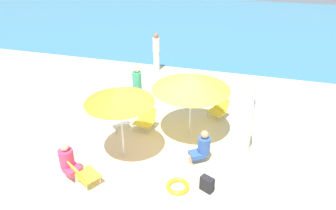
{
  "coord_description": "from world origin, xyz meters",
  "views": [
    {
      "loc": [
        1.9,
        -6.65,
        5.11
      ],
      "look_at": [
        -0.28,
        1.08,
        0.7
      ],
      "focal_mm": 33.99,
      "sensor_mm": 36.0,
      "label": 1
    }
  ],
  "objects_px": {
    "person_b": "(137,90)",
    "swim_ring": "(178,186)",
    "beach_chair_c": "(119,117)",
    "person_d": "(68,160)",
    "umbrella_orange": "(119,95)",
    "warning_sign": "(253,110)",
    "person_a": "(202,147)",
    "beach_bag": "(207,184)",
    "umbrella_yellow": "(191,81)",
    "beach_chair_d": "(145,118)",
    "beach_chair_b": "(83,174)",
    "beach_chair_a": "(219,108)",
    "person_c": "(156,52)"
  },
  "relations": [
    {
      "from": "umbrella_yellow",
      "to": "swim_ring",
      "type": "distance_m",
      "value": 2.73
    },
    {
      "from": "umbrella_orange",
      "to": "warning_sign",
      "type": "bearing_deg",
      "value": 16.7
    },
    {
      "from": "beach_chair_b",
      "to": "person_c",
      "type": "relative_size",
      "value": 0.47
    },
    {
      "from": "beach_chair_b",
      "to": "person_d",
      "type": "relative_size",
      "value": 0.83
    },
    {
      "from": "beach_chair_a",
      "to": "beach_chair_d",
      "type": "bearing_deg",
      "value": -27.47
    },
    {
      "from": "beach_chair_d",
      "to": "warning_sign",
      "type": "height_order",
      "value": "warning_sign"
    },
    {
      "from": "umbrella_yellow",
      "to": "warning_sign",
      "type": "relative_size",
      "value": 1.02
    },
    {
      "from": "person_d",
      "to": "person_c",
      "type": "bearing_deg",
      "value": 115.6
    },
    {
      "from": "person_a",
      "to": "warning_sign",
      "type": "bearing_deg",
      "value": 173.03
    },
    {
      "from": "beach_chair_b",
      "to": "swim_ring",
      "type": "xyz_separation_m",
      "value": [
        2.08,
        0.48,
        -0.27
      ]
    },
    {
      "from": "beach_chair_d",
      "to": "swim_ring",
      "type": "relative_size",
      "value": 1.23
    },
    {
      "from": "umbrella_yellow",
      "to": "beach_chair_a",
      "type": "distance_m",
      "value": 1.89
    },
    {
      "from": "umbrella_yellow",
      "to": "umbrella_orange",
      "type": "height_order",
      "value": "umbrella_orange"
    },
    {
      "from": "person_c",
      "to": "person_b",
      "type": "bearing_deg",
      "value": -107.28
    },
    {
      "from": "person_b",
      "to": "warning_sign",
      "type": "xyz_separation_m",
      "value": [
        3.49,
        -1.27,
        0.51
      ]
    },
    {
      "from": "beach_bag",
      "to": "person_d",
      "type": "bearing_deg",
      "value": -173.02
    },
    {
      "from": "beach_chair_d",
      "to": "swim_ring",
      "type": "bearing_deg",
      "value": 44.36
    },
    {
      "from": "beach_bag",
      "to": "umbrella_orange",
      "type": "bearing_deg",
      "value": 163.35
    },
    {
      "from": "warning_sign",
      "to": "person_b",
      "type": "bearing_deg",
      "value": 153.64
    },
    {
      "from": "person_a",
      "to": "beach_bag",
      "type": "distance_m",
      "value": 1.1
    },
    {
      "from": "umbrella_yellow",
      "to": "person_b",
      "type": "height_order",
      "value": "umbrella_yellow"
    },
    {
      "from": "beach_chair_c",
      "to": "beach_chair_d",
      "type": "distance_m",
      "value": 0.79
    },
    {
      "from": "beach_chair_c",
      "to": "beach_bag",
      "type": "relative_size",
      "value": 1.95
    },
    {
      "from": "warning_sign",
      "to": "swim_ring",
      "type": "bearing_deg",
      "value": -136.33
    },
    {
      "from": "person_d",
      "to": "beach_bag",
      "type": "height_order",
      "value": "person_d"
    },
    {
      "from": "beach_chair_a",
      "to": "person_c",
      "type": "height_order",
      "value": "person_c"
    },
    {
      "from": "beach_chair_d",
      "to": "person_a",
      "type": "height_order",
      "value": "person_a"
    },
    {
      "from": "person_a",
      "to": "person_d",
      "type": "xyz_separation_m",
      "value": [
        -2.89,
        -1.42,
        0.04
      ]
    },
    {
      "from": "umbrella_orange",
      "to": "beach_bag",
      "type": "relative_size",
      "value": 5.55
    },
    {
      "from": "person_a",
      "to": "person_c",
      "type": "xyz_separation_m",
      "value": [
        -2.88,
        5.35,
        0.38
      ]
    },
    {
      "from": "warning_sign",
      "to": "beach_bag",
      "type": "relative_size",
      "value": 5.71
    },
    {
      "from": "umbrella_orange",
      "to": "warning_sign",
      "type": "xyz_separation_m",
      "value": [
        3.07,
        0.92,
        -0.43
      ]
    },
    {
      "from": "beach_chair_c",
      "to": "person_c",
      "type": "xyz_separation_m",
      "value": [
        -0.26,
        4.48,
        0.45
      ]
    },
    {
      "from": "swim_ring",
      "to": "warning_sign",
      "type": "bearing_deg",
      "value": 50.01
    },
    {
      "from": "beach_chair_b",
      "to": "person_c",
      "type": "bearing_deg",
      "value": 34.69
    },
    {
      "from": "beach_chair_c",
      "to": "warning_sign",
      "type": "height_order",
      "value": "warning_sign"
    },
    {
      "from": "person_b",
      "to": "swim_ring",
      "type": "xyz_separation_m",
      "value": [
        2.05,
        -2.98,
        -0.76
      ]
    },
    {
      "from": "umbrella_orange",
      "to": "person_b",
      "type": "bearing_deg",
      "value": 100.74
    },
    {
      "from": "beach_chair_c",
      "to": "person_d",
      "type": "height_order",
      "value": "person_d"
    },
    {
      "from": "umbrella_yellow",
      "to": "beach_chair_b",
      "type": "distance_m",
      "value": 3.53
    },
    {
      "from": "warning_sign",
      "to": "swim_ring",
      "type": "relative_size",
      "value": 3.85
    },
    {
      "from": "person_c",
      "to": "umbrella_orange",
      "type": "bearing_deg",
      "value": -106.26
    },
    {
      "from": "beach_bag",
      "to": "warning_sign",
      "type": "bearing_deg",
      "value": 63.64
    },
    {
      "from": "person_b",
      "to": "person_d",
      "type": "height_order",
      "value": "person_b"
    },
    {
      "from": "person_d",
      "to": "beach_bag",
      "type": "xyz_separation_m",
      "value": [
        3.2,
        0.39,
        -0.27
      ]
    },
    {
      "from": "beach_chair_b",
      "to": "beach_chair_d",
      "type": "xyz_separation_m",
      "value": [
        0.56,
        2.63,
        0.02
      ]
    },
    {
      "from": "umbrella_orange",
      "to": "person_a",
      "type": "distance_m",
      "value": 2.4
    },
    {
      "from": "umbrella_orange",
      "to": "beach_chair_d",
      "type": "relative_size",
      "value": 3.04
    },
    {
      "from": "umbrella_orange",
      "to": "beach_bag",
      "type": "xyz_separation_m",
      "value": [
        2.28,
        -0.68,
        -1.57
      ]
    },
    {
      "from": "umbrella_orange",
      "to": "person_d",
      "type": "relative_size",
      "value": 2.2
    }
  ]
}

